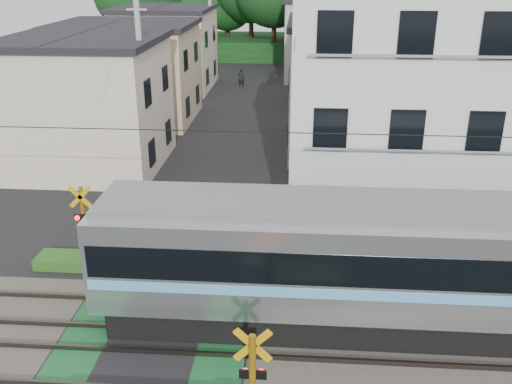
{
  "coord_description": "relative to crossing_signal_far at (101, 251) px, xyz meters",
  "views": [
    {
      "loc": [
        3.74,
        -12.53,
        9.58
      ],
      "look_at": [
        2.42,
        5.0,
        2.43
      ],
      "focal_mm": 40.0,
      "sensor_mm": 36.0,
      "label": 1
    }
  ],
  "objects": [
    {
      "name": "ground",
      "position": [
        2.59,
        -3.65,
        -0.71
      ],
      "size": [
        120.0,
        120.0,
        0.0
      ],
      "primitive_type": "plane",
      "color": "black"
    },
    {
      "name": "track_bed",
      "position": [
        2.59,
        -3.65,
        -0.67
      ],
      "size": [
        120.0,
        120.0,
        0.14
      ],
      "color": "#47423A",
      "rests_on": "ground"
    },
    {
      "name": "crossing_signal_far",
      "position": [
        0.0,
        0.0,
        0.0
      ],
      "size": [
        4.74,
        0.65,
        3.09
      ],
      "color": "#E8A40C",
      "rests_on": "ground"
    },
    {
      "name": "apartment_block",
      "position": [
        11.09,
        5.84,
        3.94
      ],
      "size": [
        10.2,
        8.36,
        9.3
      ],
      "color": "silver",
      "rests_on": "ground"
    },
    {
      "name": "houses_row",
      "position": [
        2.84,
        22.27,
        2.53
      ],
      "size": [
        22.07,
        31.35,
        6.8
      ],
      "color": "beige",
      "rests_on": "ground"
    },
    {
      "name": "tree_hill",
      "position": [
        2.8,
        44.63,
        5.01
      ],
      "size": [
        40.0,
        13.5,
        11.51
      ],
      "color": "#164218",
      "rests_on": "ground"
    },
    {
      "name": "catenary",
      "position": [
        8.59,
        -3.62,
        2.98
      ],
      "size": [
        60.0,
        5.04,
        7.0
      ],
      "color": "#2D2D33",
      "rests_on": "ground"
    },
    {
      "name": "utility_poles",
      "position": [
        1.53,
        19.35,
        3.37
      ],
      "size": [
        7.9,
        42.0,
        8.0
      ],
      "color": "#A5A5A0",
      "rests_on": "ground"
    },
    {
      "name": "pedestrian",
      "position": [
        1.66,
        29.97,
        0.04
      ],
      "size": [
        0.58,
        0.41,
        1.5
      ],
      "primitive_type": "imported",
      "rotation": [
        0.0,
        0.0,
        3.06
      ],
      "color": "black",
      "rests_on": "ground"
    },
    {
      "name": "weed_patches",
      "position": [
        4.34,
        -3.74,
        -0.53
      ],
      "size": [
        10.25,
        8.8,
        0.4
      ],
      "color": "#2D5E1E",
      "rests_on": "ground"
    }
  ]
}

